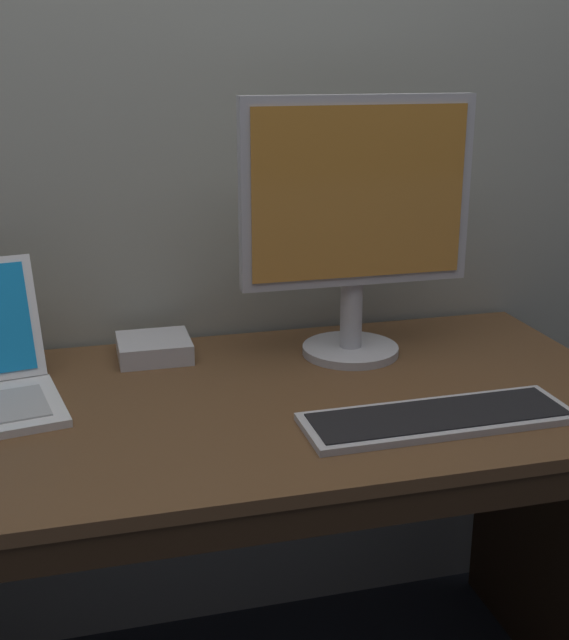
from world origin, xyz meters
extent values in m
cube|color=brown|center=(0.00, 0.00, 0.72)|extent=(1.51, 0.70, 0.02)
cube|color=#322113|center=(0.73, 0.00, 0.35)|extent=(0.05, 0.65, 0.70)
cube|color=#322113|center=(0.00, -0.34, 0.68)|extent=(1.45, 0.02, 0.05)
cylinder|color=#B7B7BC|center=(0.30, 0.17, 0.74)|extent=(0.20, 0.20, 0.02)
cylinder|color=#B7B7BC|center=(0.30, 0.17, 0.81)|extent=(0.04, 0.04, 0.14)
cube|color=#B7B7BC|center=(0.30, 0.15, 1.06)|extent=(0.46, 0.03, 0.36)
cube|color=#C67F2D|center=(0.30, 0.14, 1.06)|extent=(0.42, 0.00, 0.32)
cube|color=#BCBCC1|center=(0.34, -0.18, 0.73)|extent=(0.46, 0.15, 0.01)
cube|color=black|center=(0.34, -0.18, 0.74)|extent=(0.43, 0.12, 0.00)
cube|color=silver|center=(-0.08, 0.25, 0.75)|extent=(0.14, 0.14, 0.04)
camera|label=1|loc=(-0.22, -1.33, 1.31)|focal=46.33mm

